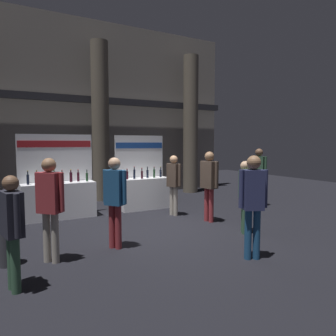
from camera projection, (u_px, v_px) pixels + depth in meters
ground_plane at (155, 229)px, 7.41m from camera, size 24.00×24.00×0.00m
hall_colonnade at (95, 112)px, 11.55m from camera, size 11.16×1.39×6.55m
exhibitor_booth_0 at (59, 197)px, 8.43m from camera, size 1.98×0.66×2.27m
exhibitor_booth_1 at (143, 190)px, 9.66m from camera, size 1.61×0.66×2.26m
trash_bin at (8, 247)px, 5.18m from camera, size 0.33×0.33×0.62m
visitor_0 at (245, 191)px, 6.98m from camera, size 0.39×0.41×1.63m
visitor_1 at (174, 180)px, 8.70m from camera, size 0.32×0.49×1.69m
visitor_3 at (259, 172)px, 10.08m from camera, size 0.33×0.49×1.85m
visitor_4 at (50, 200)px, 5.24m from camera, size 0.44×0.44×1.78m
visitor_5 at (209, 179)px, 7.99m from camera, size 0.31×0.57×1.81m
visitor_6 at (12, 223)px, 4.22m from camera, size 0.30×0.57×1.60m
visitor_7 at (253, 198)px, 5.39m from camera, size 0.46×0.36×1.82m
visitor_9 at (115, 195)px, 5.96m from camera, size 0.39×0.43×1.76m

